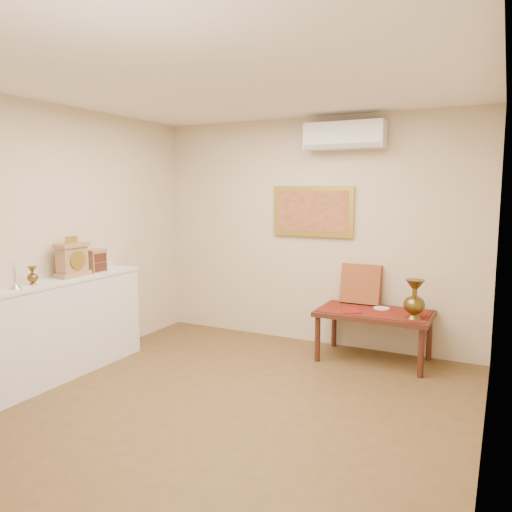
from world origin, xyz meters
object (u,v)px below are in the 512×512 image
Objects in this scene: low_table at (374,317)px; display_ledge at (58,329)px; brass_urn_tall at (415,295)px; wooden_chest at (95,261)px; mantel_clock at (72,260)px.

display_ledge is at bearing -144.90° from low_table.
wooden_chest is at bearing -159.01° from brass_urn_tall.
low_table is (2.68, 1.34, -0.62)m from wooden_chest.
low_table is at bearing 35.10° from display_ledge.
mantel_clock reaches higher than wooden_chest.
display_ledge is 4.93× the size of mantel_clock.
brass_urn_tall reaches higher than display_ledge.
display_ledge is 8.28× the size of wooden_chest.
low_table is at bearing 161.05° from brass_urn_tall.
wooden_chest is at bearing -153.38° from low_table.
low_table is (2.67, 1.88, -0.01)m from display_ledge.
mantel_clock is 0.34× the size of low_table.
mantel_clock is at bearing 89.60° from display_ledge.
mantel_clock is at bearing -89.22° from wooden_chest.
brass_urn_tall is 0.40× the size of low_table.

